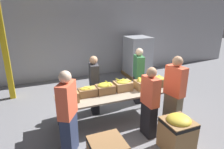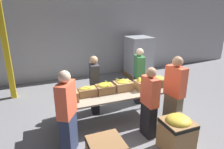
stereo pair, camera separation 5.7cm
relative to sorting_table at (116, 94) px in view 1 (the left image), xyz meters
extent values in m
plane|color=gray|center=(0.00, 0.00, -0.75)|extent=(30.00, 30.00, 0.00)
cube|color=#A8A8AD|center=(0.00, 3.79, 1.25)|extent=(16.00, 0.08, 4.00)
cube|color=#9E937F|center=(0.00, 0.00, 0.03)|extent=(2.93, 0.88, 0.04)
cylinder|color=#38383D|center=(-1.40, -0.38, -0.37)|extent=(0.05, 0.05, 0.76)
cylinder|color=#38383D|center=(1.40, -0.38, -0.37)|extent=(0.05, 0.05, 0.76)
cylinder|color=#38383D|center=(-1.40, 0.38, -0.37)|extent=(0.05, 0.05, 0.76)
cylinder|color=#38383D|center=(1.40, 0.38, -0.37)|extent=(0.05, 0.05, 0.76)
cube|color=#A37A4C|center=(-1.19, -0.05, 0.16)|extent=(0.43, 0.32, 0.23)
ellipsoid|color=gold|center=(-1.19, -0.05, 0.28)|extent=(0.35, 0.28, 0.14)
ellipsoid|color=gold|center=(-1.10, 0.03, 0.32)|extent=(0.17, 0.13, 0.04)
ellipsoid|color=gold|center=(-1.16, -0.03, 0.31)|extent=(0.16, 0.05, 0.05)
ellipsoid|color=gold|center=(-1.12, 0.00, 0.33)|extent=(0.17, 0.13, 0.04)
ellipsoid|color=gold|center=(-1.22, 0.03, 0.32)|extent=(0.21, 0.10, 0.05)
cube|color=olive|center=(-0.71, 0.08, 0.14)|extent=(0.43, 0.27, 0.18)
ellipsoid|color=yellow|center=(-0.71, 0.08, 0.24)|extent=(0.37, 0.21, 0.08)
ellipsoid|color=yellow|center=(-0.59, 0.06, 0.27)|extent=(0.16, 0.12, 0.04)
ellipsoid|color=yellow|center=(-0.74, 0.05, 0.27)|extent=(0.17, 0.15, 0.04)
ellipsoid|color=yellow|center=(-0.79, 0.07, 0.26)|extent=(0.06, 0.15, 0.04)
cube|color=olive|center=(-0.27, 0.08, 0.15)|extent=(0.43, 0.33, 0.20)
ellipsoid|color=gold|center=(-0.27, 0.08, 0.25)|extent=(0.37, 0.29, 0.10)
ellipsoid|color=gold|center=(-0.14, 0.06, 0.28)|extent=(0.05, 0.21, 0.05)
ellipsoid|color=gold|center=(-0.20, -0.01, 0.30)|extent=(0.15, 0.21, 0.04)
ellipsoid|color=gold|center=(-0.20, 0.16, 0.30)|extent=(0.06, 0.17, 0.04)
cube|color=tan|center=(0.22, 0.09, 0.16)|extent=(0.43, 0.34, 0.22)
ellipsoid|color=gold|center=(0.22, 0.09, 0.27)|extent=(0.34, 0.29, 0.08)
ellipsoid|color=gold|center=(0.23, 0.13, 0.31)|extent=(0.13, 0.19, 0.05)
ellipsoid|color=gold|center=(0.33, 0.01, 0.29)|extent=(0.21, 0.10, 0.05)
ellipsoid|color=gold|center=(0.11, 0.17, 0.31)|extent=(0.08, 0.20, 0.05)
ellipsoid|color=gold|center=(0.22, 0.08, 0.32)|extent=(0.17, 0.07, 0.05)
cube|color=#A37A4C|center=(0.74, -0.05, 0.16)|extent=(0.43, 0.34, 0.22)
ellipsoid|color=yellow|center=(0.74, -0.05, 0.28)|extent=(0.37, 0.29, 0.10)
ellipsoid|color=yellow|center=(0.65, 0.05, 0.29)|extent=(0.18, 0.18, 0.05)
ellipsoid|color=yellow|center=(0.69, 0.02, 0.32)|extent=(0.16, 0.15, 0.05)
ellipsoid|color=yellow|center=(0.67, -0.11, 0.29)|extent=(0.16, 0.05, 0.05)
ellipsoid|color=yellow|center=(0.64, 0.01, 0.32)|extent=(0.13, 0.20, 0.05)
cube|color=olive|center=(1.19, -0.04, 0.15)|extent=(0.40, 0.30, 0.20)
ellipsoid|color=yellow|center=(1.19, -0.04, 0.26)|extent=(0.32, 0.27, 0.12)
ellipsoid|color=yellow|center=(1.20, -0.07, 0.31)|extent=(0.22, 0.08, 0.05)
ellipsoid|color=yellow|center=(1.11, -0.10, 0.30)|extent=(0.16, 0.17, 0.04)
ellipsoid|color=yellow|center=(1.28, 0.03, 0.30)|extent=(0.09, 0.21, 0.04)
cube|color=black|center=(1.06, 0.78, -0.35)|extent=(0.30, 0.42, 0.80)
cube|color=#387A47|center=(1.06, 0.78, 0.37)|extent=(0.33, 0.49, 0.66)
sphere|color=beige|center=(1.06, 0.78, 0.82)|extent=(0.23, 0.23, 0.23)
cube|color=#2D3856|center=(-1.32, -0.71, -0.34)|extent=(0.39, 0.45, 0.82)
cube|color=#EA5B3D|center=(-1.32, -0.71, 0.41)|extent=(0.44, 0.52, 0.68)
sphere|color=beige|center=(-1.32, -0.71, 0.86)|extent=(0.23, 0.23, 0.23)
cube|color=black|center=(0.44, -0.82, -0.37)|extent=(0.21, 0.37, 0.77)
cube|color=#EA5B3D|center=(0.44, -0.82, 0.34)|extent=(0.23, 0.44, 0.64)
sphere|color=tan|center=(0.44, -0.82, 0.76)|extent=(0.22, 0.22, 0.22)
cube|color=#6B604C|center=(1.16, -0.73, -0.33)|extent=(0.29, 0.44, 0.84)
cube|color=#EA5B3D|center=(1.16, -0.73, 0.44)|extent=(0.32, 0.51, 0.70)
sphere|color=tan|center=(1.16, -0.73, 0.90)|extent=(0.24, 0.24, 0.24)
cube|color=black|center=(-0.36, 0.66, -0.37)|extent=(0.25, 0.39, 0.76)
cube|color=#333338|center=(-0.36, 0.66, 0.33)|extent=(0.28, 0.46, 0.63)
sphere|color=tan|center=(-0.36, 0.66, 0.75)|extent=(0.22, 0.22, 0.22)
cube|color=black|center=(-0.81, -1.47, -0.19)|extent=(0.60, 0.60, 0.07)
cube|color=#A37A4C|center=(0.70, -1.47, -0.41)|extent=(0.57, 0.57, 0.68)
cube|color=black|center=(0.70, -1.47, -0.13)|extent=(0.57, 0.57, 0.07)
ellipsoid|color=yellow|center=(0.70, -1.47, -0.07)|extent=(0.48, 0.48, 0.20)
cube|color=gold|center=(-2.55, 2.54, 1.25)|extent=(0.16, 0.16, 4.00)
cube|color=olive|center=(2.26, 2.97, -0.69)|extent=(1.02, 1.02, 0.13)
cube|color=#B2B7C1|center=(2.26, 2.97, 0.14)|extent=(0.94, 0.94, 1.52)
camera|label=1|loc=(-1.83, -4.14, 2.06)|focal=32.00mm
camera|label=2|loc=(-1.77, -4.16, 2.06)|focal=32.00mm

